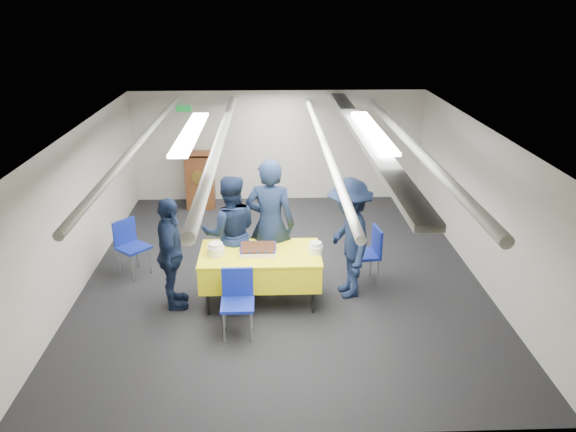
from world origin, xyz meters
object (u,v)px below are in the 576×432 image
Objects in this scene: chair_left at (129,241)px; sailor_b at (230,233)px; sheet_cake at (258,249)px; chair_right at (370,249)px; serving_table at (260,266)px; chair_near at (238,295)px; podium at (200,178)px; sailor_a at (270,225)px; sailor_c at (171,254)px; sailor_d at (349,238)px.

sailor_b reaches higher than chair_left.
chair_right reaches higher than sheet_cake.
serving_table is 0.82m from chair_near.
sailor_a is (1.41, -3.42, 0.38)m from podium.
sailor_b reaches higher than sheet_cake.
serving_table is 1.04× the size of sailor_c.
sailor_d is (1.69, -0.30, 0.02)m from sailor_b.
chair_right is 2.10m from sailor_b.
sailor_a is at bearing -113.55° from sailor_d.
chair_right is 2.94m from sailor_c.
sailor_d is at bearing -13.51° from chair_left.
sheet_cake is 0.30× the size of sailor_b.
serving_table is 0.71m from sailor_b.
sheet_cake is 1.29m from sailor_d.
serving_table is 0.85× the size of sailor_a.
sailor_b is at bearing -60.98° from sailor_c.
sheet_cake is 1.78m from chair_right.
sailor_a is 1.23× the size of sailor_c.
chair_left reaches higher than serving_table.
sailor_a is at bearing -67.57° from podium.
chair_near is at bearing -145.51° from chair_right.
chair_near is (-0.26, -0.78, -0.28)m from sheet_cake.
sailor_b is (-0.58, 0.00, -0.12)m from sailor_a.
sailor_d is at bearing -135.68° from chair_right.
chair_near is 1.00× the size of chair_right.
chair_near is at bearing -132.85° from sailor_c.
sailor_d is (2.52, -3.72, 0.27)m from podium.
sailor_d is (1.54, 0.94, 0.35)m from chair_near.
sailor_c is at bearing -175.84° from serving_table.
sailor_b is 0.96m from sailor_c.
podium is 0.78× the size of sailor_c.
sheet_cake is 0.52m from sailor_a.
podium is 1.44× the size of chair_right.
sailor_a is 1.12× the size of sailor_d.
podium reaches higher than chair_left.
chair_right is at bearing -84.09° from sailor_c.
chair_near is 2.33m from chair_right.
podium is 3.53m from sailor_b.
chair_right is (2.91, -3.34, -0.08)m from podium.
podium reaches higher than sheet_cake.
sailor_a reaches higher than sailor_c.
serving_table is at bearing 126.10° from sailor_b.
sailor_c is (-1.19, -0.10, -0.01)m from sheet_cake.
sheet_cake is at bearing 80.11° from sailor_a.
chair_left is 2.29m from sailor_a.
chair_near is 2.47m from chair_left.
serving_table is 0.97× the size of sailor_b.
chair_right is 0.50× the size of sailor_b.
serving_table is at bearing -16.77° from sheet_cake.
sheet_cake is at bearing -91.22° from sailor_d.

